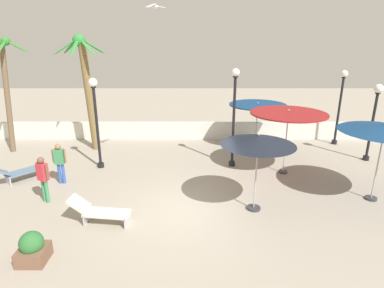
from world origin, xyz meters
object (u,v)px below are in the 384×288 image
object	(u,v)px
patio_umbrella_0	(258,141)
lamp_post_0	(374,111)
lamp_post_2	(234,110)
guest_1	(43,175)
patio_umbrella_2	(288,115)
lamp_post_1	(96,113)
palm_tree_0	(86,81)
palm_tree_1	(7,84)
planter	(32,248)
patio_umbrella_3	(257,106)
patio_umbrella_1	(384,129)
lounge_chair_2	(18,172)
seagull_0	(154,7)
lamp_post_3	(340,100)
guest_0	(59,160)
lounge_chair_0	(99,211)

from	to	relation	value
patio_umbrella_0	lamp_post_0	distance (m)	7.69
lamp_post_2	guest_1	xyz separation A→B (m)	(-6.92, -3.38, -1.53)
patio_umbrella_2	lamp_post_1	bearing A→B (deg)	175.63
palm_tree_0	lamp_post_1	bearing A→B (deg)	-66.58
palm_tree_1	planter	bearing A→B (deg)	-60.52
lamp_post_2	patio_umbrella_3	bearing A→B (deg)	59.40
patio_umbrella_1	lamp_post_0	distance (m)	4.32
palm_tree_1	lounge_chair_2	distance (m)	5.04
patio_umbrella_3	seagull_0	bearing A→B (deg)	-141.22
patio_umbrella_3	guest_1	xyz separation A→B (m)	(-8.47, -6.01, -1.19)
lamp_post_3	guest_0	world-z (taller)	lamp_post_3
lamp_post_2	lounge_chair_0	size ratio (longest dim) A/B	2.24
lamp_post_1	guest_1	distance (m)	3.65
planter	lamp_post_1	bearing A→B (deg)	90.12
patio_umbrella_2	lounge_chair_0	size ratio (longest dim) A/B	1.60
patio_umbrella_3	guest_0	distance (m)	9.69
lamp_post_2	planter	bearing A→B (deg)	-131.94
patio_umbrella_1	lounge_chair_2	distance (m)	13.65
patio_umbrella_1	lamp_post_3	bearing A→B (deg)	77.69
palm_tree_0	lamp_post_2	size ratio (longest dim) A/B	1.32
lounge_chair_0	patio_umbrella_1	bearing A→B (deg)	9.31
palm_tree_0	guest_1	bearing A→B (deg)	-89.26
lamp_post_0	patio_umbrella_0	bearing A→B (deg)	-143.36
palm_tree_0	lamp_post_1	distance (m)	2.98
seagull_0	lamp_post_1	bearing A→B (deg)	161.11
patio_umbrella_2	lamp_post_0	world-z (taller)	lamp_post_0
lamp_post_0	lounge_chair_2	distance (m)	15.52
lamp_post_0	lamp_post_1	world-z (taller)	lamp_post_1
patio_umbrella_1	lamp_post_3	size ratio (longest dim) A/B	0.74
planter	patio_umbrella_0	bearing A→B (deg)	23.24
patio_umbrella_0	lamp_post_1	world-z (taller)	lamp_post_1
lounge_chair_0	patio_umbrella_0	bearing A→B (deg)	9.50
patio_umbrella_2	patio_umbrella_1	bearing A→B (deg)	-43.80
patio_umbrella_1	guest_0	size ratio (longest dim) A/B	1.79
lamp_post_2	planter	distance (m)	9.05
lamp_post_1	guest_1	xyz separation A→B (m)	(-1.03, -3.19, -1.44)
lounge_chair_2	guest_1	world-z (taller)	guest_1
palm_tree_1	seagull_0	world-z (taller)	seagull_0
patio_umbrella_2	lamp_post_0	distance (m)	4.60
palm_tree_1	patio_umbrella_3	bearing A→B (deg)	3.30
lamp_post_0	seagull_0	bearing A→B (deg)	-169.18
patio_umbrella_2	lounge_chair_0	world-z (taller)	patio_umbrella_2
palm_tree_0	guest_0	bearing A→B (deg)	-89.54
lamp_post_3	seagull_0	xyz separation A→B (m)	(-9.12, -4.29, 4.12)
patio_umbrella_2	lamp_post_3	bearing A→B (deg)	45.50
guest_1	planter	xyz separation A→B (m)	(1.05, -3.15, -0.63)
lamp_post_1	lamp_post_3	distance (m)	12.33
lamp_post_1	guest_1	size ratio (longest dim) A/B	2.35
patio_umbrella_1	palm_tree_1	bearing A→B (deg)	161.41
palm_tree_1	lounge_chair_2	world-z (taller)	palm_tree_1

